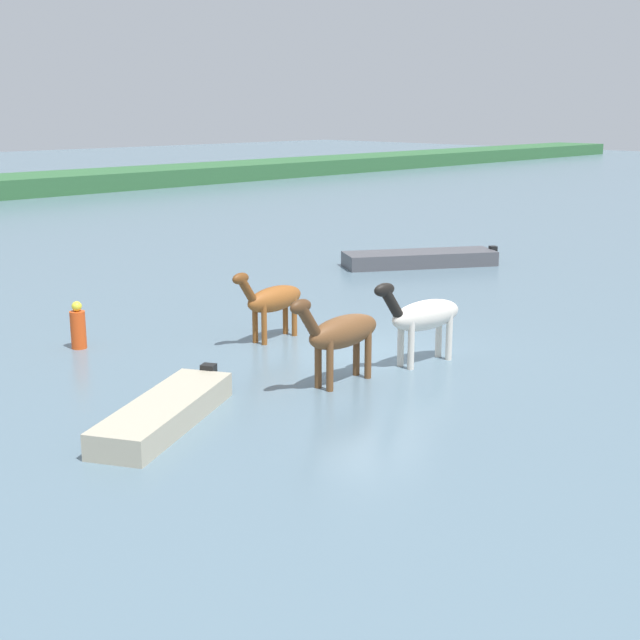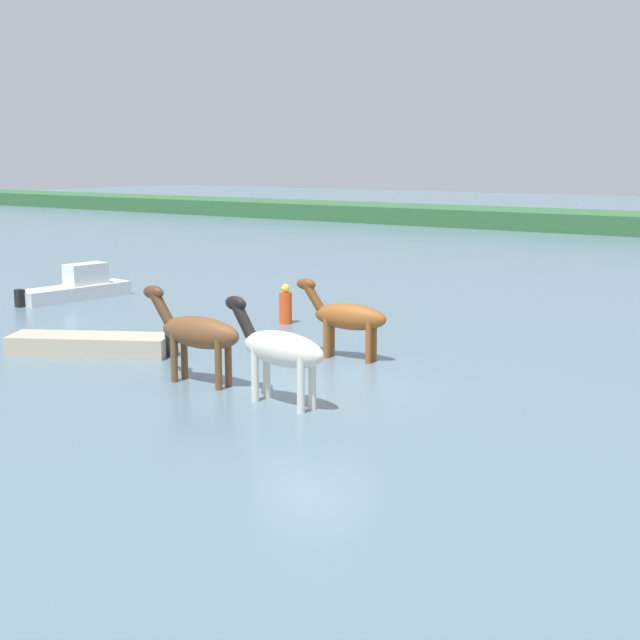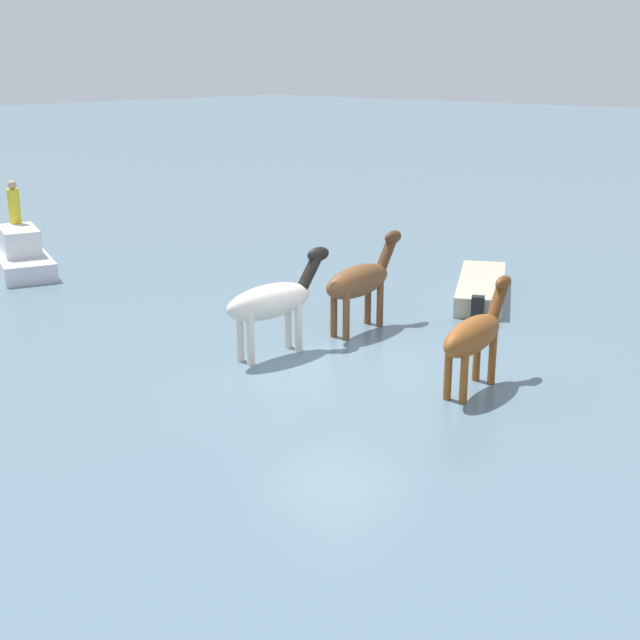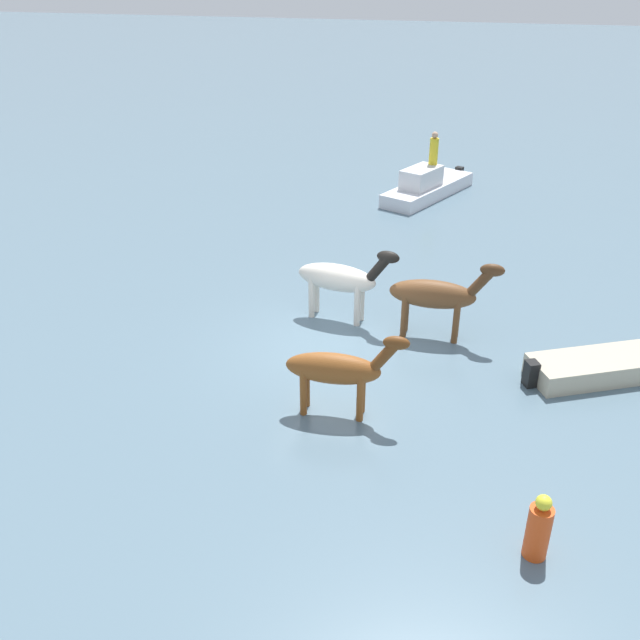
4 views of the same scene
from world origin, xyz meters
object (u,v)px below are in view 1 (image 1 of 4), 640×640
object	(u,v)px
horse_dun_straggler	(341,333)
boat_skiff_near	(420,261)
boat_tender_starboard	(165,416)
horse_lead	(423,316)
horse_pinto_flank	(272,300)
buoy_channel_marker	(78,327)

from	to	relation	value
horse_dun_straggler	boat_skiff_near	distance (m)	14.28
horse_dun_straggler	boat_tender_starboard	distance (m)	4.12
horse_dun_straggler	horse_lead	bearing A→B (deg)	171.45
horse_pinto_flank	horse_dun_straggler	bearing A→B (deg)	63.52
horse_pinto_flank	boat_tender_starboard	bearing A→B (deg)	24.01
horse_dun_straggler	boat_skiff_near	xyz separation A→B (m)	(12.09, 7.54, -0.91)
horse_dun_straggler	buoy_channel_marker	world-z (taller)	horse_dun_straggler
horse_lead	boat_skiff_near	world-z (taller)	horse_lead
horse_lead	buoy_channel_marker	bearing A→B (deg)	-47.74
boat_tender_starboard	horse_dun_straggler	bearing A→B (deg)	143.00
horse_pinto_flank	boat_tender_starboard	distance (m)	6.22
horse_lead	boat_tender_starboard	xyz separation A→B (m)	(-6.33, 0.86, -0.93)
boat_skiff_near	horse_dun_straggler	bearing A→B (deg)	63.97
horse_pinto_flank	horse_lead	bearing A→B (deg)	98.42
horse_lead	boat_tender_starboard	distance (m)	6.45
boat_skiff_near	horse_pinto_flank	bearing A→B (deg)	52.15
horse_lead	horse_dun_straggler	xyz separation A→B (m)	(-2.35, 0.27, -0.00)
horse_lead	boat_skiff_near	xyz separation A→B (m)	(9.74, 7.81, -0.91)
horse_dun_straggler	boat_skiff_near	size ratio (longest dim) A/B	0.47
horse_pinto_flank	horse_lead	distance (m)	4.01
buoy_channel_marker	horse_pinto_flank	bearing A→B (deg)	-35.48
horse_dun_straggler	buoy_channel_marker	bearing A→B (deg)	-71.26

